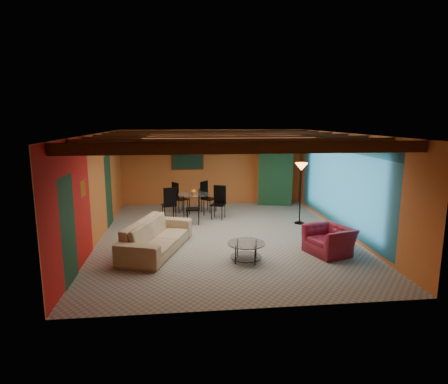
{
  "coord_description": "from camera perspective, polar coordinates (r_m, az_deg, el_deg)",
  "views": [
    {
      "loc": [
        -1.09,
        -9.67,
        3.05
      ],
      "look_at": [
        0.0,
        0.2,
        1.15
      ],
      "focal_mm": 30.47,
      "sensor_mm": 36.0,
      "label": 1
    }
  ],
  "objects": [
    {
      "name": "room",
      "position": [
        9.87,
        0.06,
        6.83
      ],
      "size": [
        6.52,
        8.01,
        2.71
      ],
      "color": "gray",
      "rests_on": "ground"
    },
    {
      "name": "dining_table",
      "position": [
        12.02,
        -4.54,
        -1.35
      ],
      "size": [
        2.6,
        2.6,
        1.04
      ],
      "primitive_type": null,
      "rotation": [
        0.0,
        0.0,
        -0.38
      ],
      "color": "silver",
      "rests_on": "ground"
    },
    {
      "name": "potted_plant",
      "position": [
        13.79,
        7.57,
        7.64
      ],
      "size": [
        0.52,
        0.46,
        0.52
      ],
      "primitive_type": "imported",
      "rotation": [
        0.0,
        0.0,
        0.12
      ],
      "color": "#26661E",
      "rests_on": "armoire"
    },
    {
      "name": "coffee_table",
      "position": [
        8.41,
        3.33,
        -8.93
      ],
      "size": [
        1.0,
        1.0,
        0.42
      ],
      "primitive_type": null,
      "rotation": [
        0.0,
        0.0,
        -0.24
      ],
      "color": "silver",
      "rests_on": "ground"
    },
    {
      "name": "armchair",
      "position": [
        9.12,
        15.49,
        -7.0
      ],
      "size": [
        1.14,
        1.22,
        0.64
      ],
      "primitive_type": "imported",
      "rotation": [
        0.0,
        0.0,
        -1.23
      ],
      "color": "maroon",
      "rests_on": "ground"
    },
    {
      "name": "armoire",
      "position": [
        13.92,
        7.44,
        2.36
      ],
      "size": [
        1.26,
        0.8,
        2.04
      ],
      "primitive_type": "cube",
      "rotation": [
        0.0,
        0.0,
        -0.21
      ],
      "color": "brown",
      "rests_on": "ground"
    },
    {
      "name": "vase",
      "position": [
        11.91,
        -4.58,
        1.5
      ],
      "size": [
        0.19,
        0.19,
        0.18
      ],
      "primitive_type": "imported",
      "rotation": [
        0.0,
        0.0,
        0.16
      ],
      "color": "orange",
      "rests_on": "dining_table"
    },
    {
      "name": "floor_lamp",
      "position": [
        11.39,
        11.38,
        -0.22
      ],
      "size": [
        0.39,
        0.39,
        1.82
      ],
      "primitive_type": null,
      "rotation": [
        0.0,
        0.0,
        -0.08
      ],
      "color": "black",
      "rests_on": "ground"
    },
    {
      "name": "ceiling_fan",
      "position": [
        9.76,
        0.13,
        6.77
      ],
      "size": [
        1.5,
        1.5,
        0.44
      ],
      "primitive_type": null,
      "color": "#472614",
      "rests_on": "ceiling"
    },
    {
      "name": "painting",
      "position": [
        13.7,
        -5.5,
        4.92
      ],
      "size": [
        1.05,
        0.03,
        0.65
      ],
      "primitive_type": "cube",
      "color": "black",
      "rests_on": "wall_back"
    },
    {
      "name": "sofa",
      "position": [
        9.1,
        -10.05,
        -6.53
      ],
      "size": [
        1.7,
        2.66,
        0.72
      ],
      "primitive_type": "imported",
      "rotation": [
        0.0,
        0.0,
        1.25
      ],
      "color": "tan",
      "rests_on": "ground"
    }
  ]
}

